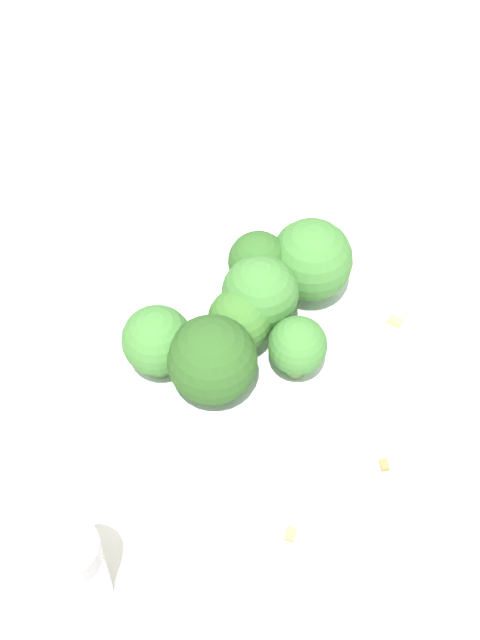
# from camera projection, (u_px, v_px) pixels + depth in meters

# --- Properties ---
(ground_plane) EXTENTS (3.00, 3.00, 0.00)m
(ground_plane) POSITION_uv_depth(u_px,v_px,m) (240.00, 389.00, 0.62)
(ground_plane) COLOR silver
(bowl) EXTENTS (0.19, 0.19, 0.05)m
(bowl) POSITION_uv_depth(u_px,v_px,m) (240.00, 369.00, 0.60)
(bowl) COLOR silver
(bowl) RESTS_ON ground_plane
(broccoli_floret_0) EXTENTS (0.05, 0.05, 0.06)m
(broccoli_floret_0) POSITION_uv_depth(u_px,v_px,m) (260.00, 295.00, 0.56)
(broccoli_floret_0) COLOR #84AD66
(broccoli_floret_0) RESTS_ON bowl
(broccoli_floret_1) EXTENTS (0.04, 0.04, 0.05)m
(broccoli_floret_1) POSITION_uv_depth(u_px,v_px,m) (297.00, 347.00, 0.55)
(broccoli_floret_1) COLOR #7A9E5B
(broccoli_floret_1) RESTS_ON bowl
(broccoli_floret_2) EXTENTS (0.04, 0.04, 0.05)m
(broccoli_floret_2) POSITION_uv_depth(u_px,v_px,m) (236.00, 326.00, 0.56)
(broccoli_floret_2) COLOR #84AD66
(broccoli_floret_2) RESTS_ON bowl
(broccoli_floret_3) EXTENTS (0.06, 0.06, 0.06)m
(broccoli_floret_3) POSITION_uv_depth(u_px,v_px,m) (212.00, 360.00, 0.54)
(broccoli_floret_3) COLOR #7A9E5B
(broccoli_floret_3) RESTS_ON bowl
(broccoli_floret_4) EXTENTS (0.04, 0.04, 0.05)m
(broccoli_floret_4) POSITION_uv_depth(u_px,v_px,m) (157.00, 342.00, 0.55)
(broccoli_floret_4) COLOR #7A9E5B
(broccoli_floret_4) RESTS_ON bowl
(broccoli_floret_5) EXTENTS (0.06, 0.06, 0.06)m
(broccoli_floret_5) POSITION_uv_depth(u_px,v_px,m) (311.00, 261.00, 0.58)
(broccoli_floret_5) COLOR #7A9E5B
(broccoli_floret_5) RESTS_ON bowl
(broccoli_floret_6) EXTENTS (0.04, 0.04, 0.06)m
(broccoli_floret_6) POSITION_uv_depth(u_px,v_px,m) (258.00, 265.00, 0.58)
(broccoli_floret_6) COLOR #84AD66
(broccoli_floret_6) RESTS_ON bowl
(pepper_shaker) EXTENTS (0.03, 0.03, 0.07)m
(pepper_shaker) POSITION_uv_depth(u_px,v_px,m) (77.00, 570.00, 0.51)
(pepper_shaker) COLOR #B2B7BC
(pepper_shaker) RESTS_ON ground_plane
(almond_crumb_0) EXTENTS (0.01, 0.01, 0.01)m
(almond_crumb_0) POSITION_uv_depth(u_px,v_px,m) (385.00, 463.00, 0.58)
(almond_crumb_0) COLOR olive
(almond_crumb_0) RESTS_ON ground_plane
(almond_crumb_1) EXTENTS (0.01, 0.01, 0.01)m
(almond_crumb_1) POSITION_uv_depth(u_px,v_px,m) (395.00, 319.00, 0.65)
(almond_crumb_1) COLOR tan
(almond_crumb_1) RESTS_ON ground_plane
(almond_crumb_2) EXTENTS (0.01, 0.01, 0.01)m
(almond_crumb_2) POSITION_uv_depth(u_px,v_px,m) (291.00, 533.00, 0.56)
(almond_crumb_2) COLOR #AD7F4C
(almond_crumb_2) RESTS_ON ground_plane
(almond_crumb_3) EXTENTS (0.01, 0.01, 0.01)m
(almond_crumb_3) POSITION_uv_depth(u_px,v_px,m) (144.00, 274.00, 0.68)
(almond_crumb_3) COLOR #AD7F4C
(almond_crumb_3) RESTS_ON ground_plane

